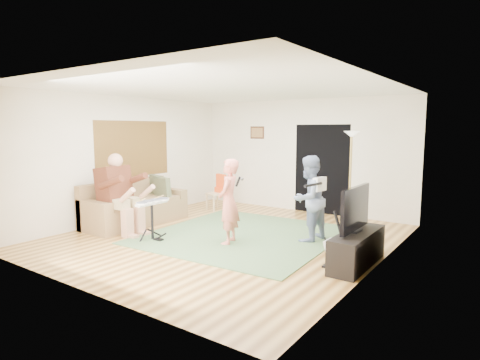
# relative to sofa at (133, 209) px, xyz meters

# --- Properties ---
(floor) EXTENTS (6.00, 6.00, 0.00)m
(floor) POSITION_rel_sofa_xyz_m (2.30, 0.25, -0.30)
(floor) COLOR brown
(floor) RESTS_ON ground
(walls) EXTENTS (5.50, 6.00, 2.70)m
(walls) POSITION_rel_sofa_xyz_m (2.30, 0.25, 1.05)
(walls) COLOR silver
(walls) RESTS_ON floor
(ceiling) EXTENTS (6.00, 6.00, 0.00)m
(ceiling) POSITION_rel_sofa_xyz_m (2.30, 0.25, 2.40)
(ceiling) COLOR white
(ceiling) RESTS_ON walls
(window_blinds) EXTENTS (0.00, 2.05, 2.05)m
(window_blinds) POSITION_rel_sofa_xyz_m (-0.44, 0.45, 1.25)
(window_blinds) COLOR brown
(window_blinds) RESTS_ON walls
(doorway) EXTENTS (2.10, 0.00, 2.10)m
(doorway) POSITION_rel_sofa_xyz_m (2.85, 3.24, 0.75)
(doorway) COLOR black
(doorway) RESTS_ON walls
(picture_frame) EXTENTS (0.42, 0.03, 0.32)m
(picture_frame) POSITION_rel_sofa_xyz_m (1.05, 3.24, 1.60)
(picture_frame) COLOR #3F2314
(picture_frame) RESTS_ON walls
(area_rug) EXTENTS (3.46, 3.59, 0.02)m
(area_rug) POSITION_rel_sofa_xyz_m (2.48, 0.54, -0.29)
(area_rug) COLOR #486A40
(area_rug) RESTS_ON floor
(sofa) EXTENTS (0.91, 2.22, 0.90)m
(sofa) POSITION_rel_sofa_xyz_m (0.00, 0.00, 0.00)
(sofa) COLOR olive
(sofa) RESTS_ON floor
(drummer) EXTENTS (1.00, 0.56, 1.53)m
(drummer) POSITION_rel_sofa_xyz_m (0.45, -0.65, 0.30)
(drummer) COLOR #582918
(drummer) RESTS_ON sofa
(drum_kit) EXTENTS (0.40, 0.72, 0.74)m
(drum_kit) POSITION_rel_sofa_xyz_m (1.30, -0.65, 0.03)
(drum_kit) COLOR black
(drum_kit) RESTS_ON floor
(singer) EXTENTS (0.52, 0.63, 1.49)m
(singer) POSITION_rel_sofa_xyz_m (2.58, -0.05, 0.45)
(singer) COLOR #DD7260
(singer) RESTS_ON floor
(microphone) EXTENTS (0.06, 0.06, 0.24)m
(microphone) POSITION_rel_sofa_xyz_m (2.78, -0.05, 0.81)
(microphone) COLOR black
(microphone) RESTS_ON singer
(guitarist) EXTENTS (0.72, 0.84, 1.53)m
(guitarist) POSITION_rel_sofa_xyz_m (3.63, 0.91, 0.47)
(guitarist) COLOR #7182A5
(guitarist) RESTS_ON floor
(guitar_held) EXTENTS (0.20, 0.61, 0.26)m
(guitar_held) POSITION_rel_sofa_xyz_m (3.83, 0.91, 0.74)
(guitar_held) COLOR white
(guitar_held) RESTS_ON guitarist
(guitar_spare) EXTENTS (0.30, 0.27, 0.84)m
(guitar_spare) POSITION_rel_sofa_xyz_m (4.54, -0.18, -0.06)
(guitar_spare) COLOR black
(guitar_spare) RESTS_ON floor
(torchiere_lamp) EXTENTS (0.35, 0.35, 1.95)m
(torchiere_lamp) POSITION_rel_sofa_xyz_m (3.92, 2.19, 1.04)
(torchiere_lamp) COLOR black
(torchiere_lamp) RESTS_ON floor
(dining_chair) EXTENTS (0.47, 0.49, 0.88)m
(dining_chair) POSITION_rel_sofa_xyz_m (0.53, 2.19, 0.01)
(dining_chair) COLOR beige
(dining_chair) RESTS_ON floor
(tv_cabinet) EXTENTS (0.40, 1.40, 0.50)m
(tv_cabinet) POSITION_rel_sofa_xyz_m (4.80, 0.12, -0.05)
(tv_cabinet) COLOR black
(tv_cabinet) RESTS_ON floor
(television) EXTENTS (0.06, 1.03, 0.64)m
(television) POSITION_rel_sofa_xyz_m (4.75, 0.12, 0.55)
(television) COLOR black
(television) RESTS_ON tv_cabinet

